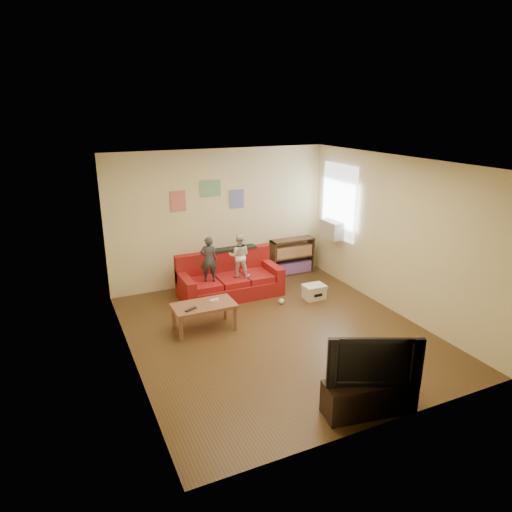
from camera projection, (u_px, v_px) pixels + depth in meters
name	position (u px, v px, depth m)	size (l,w,h in m)	color
room_shell	(278.00, 252.00, 6.92)	(4.52, 5.02, 2.72)	brown
sofa	(229.00, 281.00, 8.72)	(1.92, 0.88, 0.84)	maroon
child_a	(209.00, 259.00, 8.23)	(0.31, 0.20, 0.85)	#2B3034
child_b	(239.00, 256.00, 8.47)	(0.40, 0.31, 0.83)	silver
coffee_table	(204.00, 308.00, 7.30)	(1.00, 0.55, 0.45)	brown
remote	(191.00, 309.00, 7.07)	(0.21, 0.05, 0.02)	black
game_controller	(215.00, 300.00, 7.40)	(0.15, 0.04, 0.03)	white
bookshelf	(292.00, 258.00, 9.83)	(0.96, 0.29, 0.77)	#483220
window	(339.00, 202.00, 9.13)	(0.04, 1.08, 1.48)	white
ac_unit	(332.00, 229.00, 9.26)	(0.28, 0.55, 0.35)	#B7B2A3
artwork_left	(178.00, 201.00, 8.61)	(0.30, 0.01, 0.40)	#D87266
artwork_center	(210.00, 188.00, 8.80)	(0.42, 0.01, 0.32)	#72B27F
artwork_right	(237.00, 199.00, 9.10)	(0.30, 0.01, 0.38)	#727FCC
file_box	(314.00, 292.00, 8.57)	(0.40, 0.30, 0.28)	white
tv_stand	(369.00, 397.00, 5.37)	(1.10, 0.37, 0.41)	black
television	(372.00, 358.00, 5.21)	(1.08, 0.14, 0.62)	black
tissue	(281.00, 301.00, 8.37)	(0.11, 0.11, 0.11)	silver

